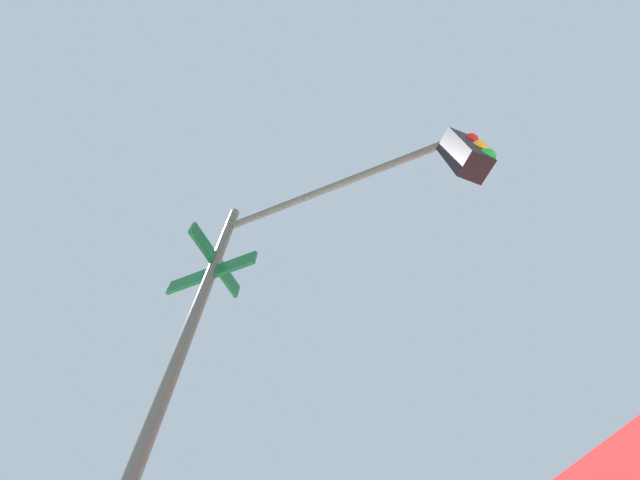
# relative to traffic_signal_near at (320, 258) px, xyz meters

# --- Properties ---
(traffic_signal_near) EXTENTS (2.63, 2.75, 6.36)m
(traffic_signal_near) POSITION_rel_traffic_signal_near_xyz_m (0.00, 0.00, 0.00)
(traffic_signal_near) COLOR #474C47
(traffic_signal_near) RESTS_ON ground_plane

